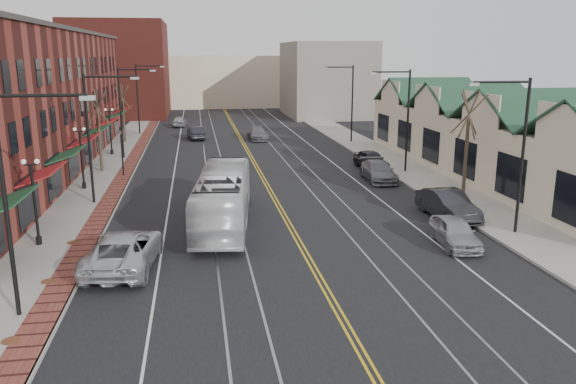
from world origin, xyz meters
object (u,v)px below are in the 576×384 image
object	(u,v)px
parked_suv	(124,250)
parked_car_d	(371,160)
parked_car_c	(378,171)
parked_car_a	(455,232)
transit_bus	(223,198)
parked_car_b	(448,205)

from	to	relation	value
parked_suv	parked_car_d	world-z (taller)	parked_suv
parked_car_c	parked_car_d	world-z (taller)	parked_car_d
parked_car_a	parked_car_d	world-z (taller)	parked_car_d
parked_car_d	parked_car_a	bearing A→B (deg)	-100.89
parked_suv	parked_car_a	size ratio (longest dim) A/B	1.44
transit_bus	parked_car_b	xyz separation A→B (m)	(12.86, -0.82, -0.73)
parked_suv	parked_car_b	xyz separation A→B (m)	(17.56, 4.91, -0.01)
transit_bus	parked_car_a	world-z (taller)	transit_bus
transit_bus	parked_car_d	world-z (taller)	transit_bus
parked_car_c	parked_car_d	distance (m)	4.47
parked_car_c	parked_car_a	bearing A→B (deg)	-90.34
parked_car_b	parked_car_c	size ratio (longest dim) A/B	1.00
parked_car_b	parked_car_c	bearing A→B (deg)	90.46
transit_bus	parked_car_d	distance (m)	18.94
transit_bus	parked_car_a	size ratio (longest dim) A/B	2.68
parked_car_a	transit_bus	bearing A→B (deg)	160.26
transit_bus	parked_suv	world-z (taller)	transit_bus
parked_car_a	parked_car_d	size ratio (longest dim) A/B	0.93
parked_suv	parked_car_d	xyz separation A→B (m)	(17.61, 19.57, -0.07)
parked_car_c	transit_bus	bearing A→B (deg)	-138.68
parked_suv	parked_car_a	world-z (taller)	parked_suv
parked_suv	parked_car_c	xyz separation A→B (m)	(16.78, 15.18, -0.10)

